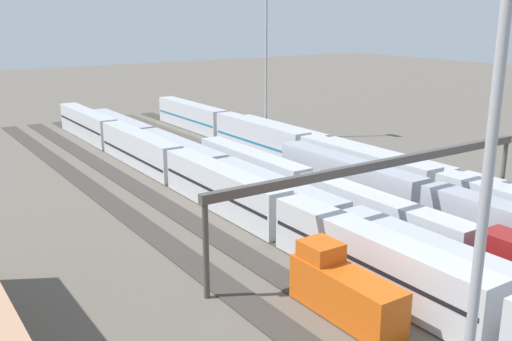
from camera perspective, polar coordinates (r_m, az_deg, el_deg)
The scene contains 18 objects.
ground_plane at distance 70.26m, azimuth 2.86°, elevation -3.25°, with size 400.00×400.00×0.00m, color #60594F.
track_bed_0 at distance 81.49m, azimuth 12.79°, elevation -0.96°, with size 140.00×2.80×0.12m, color #3D3833.
track_bed_1 at distance 78.04m, azimuth 10.25°, elevation -1.54°, with size 140.00×2.80×0.12m, color #3D3833.
track_bed_2 at distance 74.77m, azimuth 7.48°, elevation -2.17°, with size 140.00×2.80×0.12m, color #4C443D.
track_bed_3 at distance 71.69m, azimuth 4.47°, elevation -2.85°, with size 140.00×2.80×0.12m, color #4C443D.
track_bed_4 at distance 68.85m, azimuth 1.19°, elevation -3.58°, with size 140.00×2.80×0.12m, color #4C443D.
track_bed_5 at distance 66.26m, azimuth -2.36°, elevation -4.35°, with size 140.00×2.80×0.12m, color #3D3833.
track_bed_6 at distance 63.95m, azimuth -6.20°, elevation -5.17°, with size 140.00×2.80×0.12m, color #3D3833.
track_bed_7 at distance 61.97m, azimuth -10.31°, elevation -6.02°, with size 140.00×2.80×0.12m, color #3D3833.
train_on_track_1 at distance 77.06m, azimuth 10.56°, elevation 0.19°, with size 119.80×3.06×5.00m.
train_on_track_5 at distance 67.16m, azimuth -3.32°, elevation -1.81°, with size 119.80×3.06×5.00m.
train_on_track_0 at distance 74.18m, azimuth 19.03°, elevation -1.46°, with size 95.60×3.06×3.80m.
train_on_track_6 at distance 44.85m, azimuth 8.60°, elevation -11.58°, with size 10.00×3.00×5.00m.
train_on_track_3 at distance 63.37m, azimuth 10.59°, elevation -3.58°, with size 66.40×3.06×4.40m.
train_on_track_4 at distance 67.26m, azimuth 1.82°, elevation -2.30°, with size 119.80×3.06×3.80m.
light_mast_1 at distance 23.40m, azimuth 22.63°, elevation 6.87°, with size 2.80×0.70×30.89m.
light_mast_2 at distance 104.45m, azimuth 1.02°, elevation 14.12°, with size 2.80×0.70×32.57m.
signal_gantry at distance 56.74m, azimuth 12.52°, elevation 0.03°, with size 0.70×40.00×8.80m.
Camera 1 is at (-53.29, 40.01, 22.27)m, focal length 40.59 mm.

